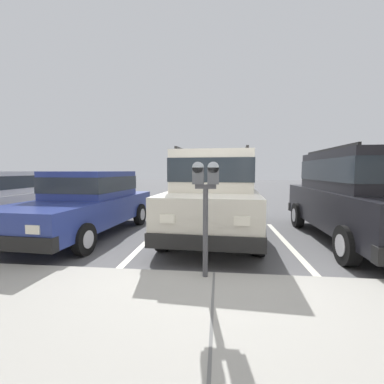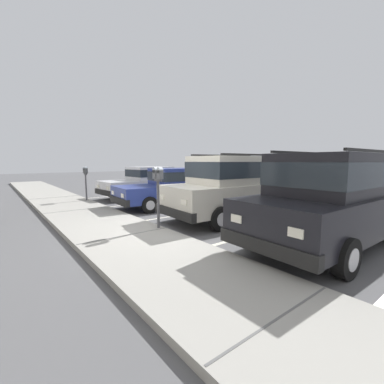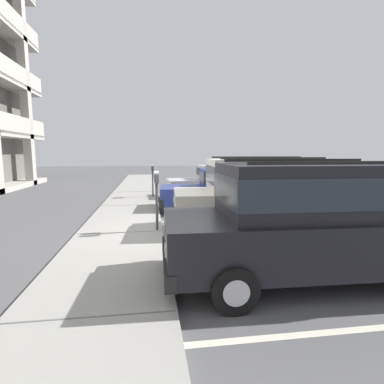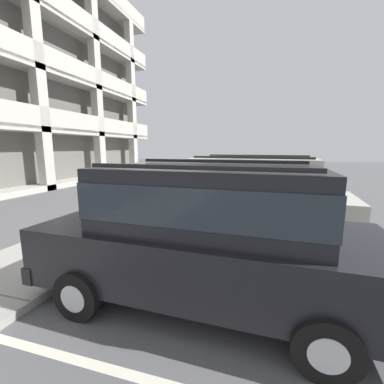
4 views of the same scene
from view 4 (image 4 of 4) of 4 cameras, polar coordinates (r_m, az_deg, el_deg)
ground_plane at (r=7.44m, az=-7.06°, el=-8.07°), size 80.00×80.00×0.10m
sidewalk at (r=8.00m, az=-15.70°, el=-6.26°), size 40.00×2.20×0.12m
parking_stall_lines at (r=8.42m, az=5.95°, el=-5.53°), size 12.24×4.80×0.01m
silver_suv at (r=6.61m, az=13.02°, el=-0.34°), size 2.21×4.88×2.03m
red_sedan at (r=3.65m, az=3.20°, el=-8.34°), size 2.11×4.83×2.03m
dark_hatchback at (r=9.72m, az=12.33°, el=1.29°), size 2.06×4.59×1.54m
blue_coupe at (r=12.77m, az=15.40°, el=3.16°), size 2.04×4.58×1.54m
parking_meter_near at (r=7.39m, az=-9.40°, el=2.30°), size 0.35×0.12×1.55m
parking_meter_far at (r=13.10m, az=2.17°, el=5.40°), size 0.35×0.12×1.47m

